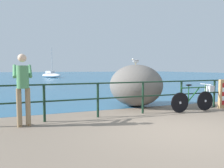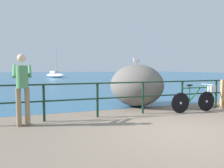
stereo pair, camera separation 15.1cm
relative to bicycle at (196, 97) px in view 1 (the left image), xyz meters
name	(u,v)px [view 1 (the left image)]	position (x,y,z in m)	size (l,w,h in m)	color
ground_plane	(64,82)	(-1.83, 18.39, -0.51)	(120.00, 120.00, 0.10)	#756656
sea_surface	(48,75)	(-1.83, 46.27, -0.46)	(120.00, 90.00, 0.01)	#285B7F
promenade_railing	(143,93)	(-1.83, 0.35, 0.18)	(9.03, 0.07, 1.02)	black
bicycle	(196,97)	(0.00, 0.00, 0.00)	(1.70, 0.48, 0.92)	black
person_at_railing	(23,86)	(-5.32, 0.07, 0.53)	(0.47, 0.65, 1.78)	#8C7251
breakwater_boulder_main	(136,85)	(-1.41, 1.63, 0.33)	(2.02, 2.00, 1.58)	#605B56
seagull	(136,61)	(-1.46, 1.60, 1.26)	(0.34, 0.14, 0.23)	gold
sailboat	(51,75)	(-2.46, 29.01, -0.04)	(3.50, 4.39, 4.90)	white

